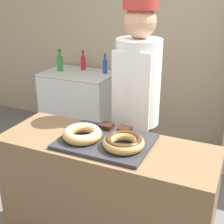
{
  "coord_description": "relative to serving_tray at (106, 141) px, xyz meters",
  "views": [
    {
      "loc": [
        0.78,
        -1.63,
        1.87
      ],
      "look_at": [
        0.0,
        0.1,
        1.11
      ],
      "focal_mm": 50.0,
      "sensor_mm": 36.0,
      "label": 1
    }
  ],
  "objects": [
    {
      "name": "brownie_back_left",
      "position": [
        -0.07,
        0.16,
        0.03
      ],
      "size": [
        0.08,
        0.08,
        0.03
      ],
      "color": "black",
      "rests_on": "serving_tray"
    },
    {
      "name": "serving_tray",
      "position": [
        0.0,
        0.0,
        0.0
      ],
      "size": [
        0.59,
        0.45,
        0.02
      ],
      "color": "#2D2D33",
      "rests_on": "display_counter"
    },
    {
      "name": "bottle_red",
      "position": [
        -1.23,
        1.92,
        0.0
      ],
      "size": [
        0.06,
        0.06,
        0.25
      ],
      "color": "red",
      "rests_on": "chest_freezer"
    },
    {
      "name": "wall_back",
      "position": [
        0.0,
        2.13,
        0.41
      ],
      "size": [
        8.0,
        0.06,
        2.7
      ],
      "color": "tan",
      "rests_on": "ground_plane"
    },
    {
      "name": "donut_light_glaze",
      "position": [
        -0.14,
        -0.05,
        0.05
      ],
      "size": [
        0.26,
        0.26,
        0.07
      ],
      "color": "tan",
      "rests_on": "serving_tray"
    },
    {
      "name": "donut_chocolate_glaze",
      "position": [
        0.14,
        -0.05,
        0.05
      ],
      "size": [
        0.26,
        0.26,
        0.07
      ],
      "color": "tan",
      "rests_on": "serving_tray"
    },
    {
      "name": "bottle_blue",
      "position": [
        -0.89,
        1.87,
        0.0
      ],
      "size": [
        0.06,
        0.06,
        0.25
      ],
      "color": "#1E4CB2",
      "rests_on": "chest_freezer"
    },
    {
      "name": "bottle_green",
      "position": [
        -1.48,
        1.75,
        0.01
      ],
      "size": [
        0.07,
        0.07,
        0.28
      ],
      "color": "#2D8C38",
      "rests_on": "chest_freezer"
    },
    {
      "name": "chest_freezer",
      "position": [
        -1.22,
        1.76,
        -0.51
      ],
      "size": [
        0.9,
        0.62,
        0.84
      ],
      "color": "silver",
      "rests_on": "ground_plane"
    },
    {
      "name": "baker_person",
      "position": [
        0.02,
        0.52,
        0.03
      ],
      "size": [
        0.34,
        0.34,
        1.8
      ],
      "color": "#4C4C51",
      "rests_on": "ground_plane"
    },
    {
      "name": "brownie_back_right",
      "position": [
        0.07,
        0.16,
        0.03
      ],
      "size": [
        0.08,
        0.08,
        0.03
      ],
      "color": "black",
      "rests_on": "serving_tray"
    },
    {
      "name": "display_counter",
      "position": [
        0.0,
        0.0,
        -0.47
      ],
      "size": [
        1.44,
        0.52,
        0.93
      ],
      "color": "brown",
      "rests_on": "ground_plane"
    }
  ]
}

